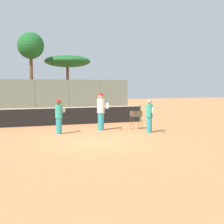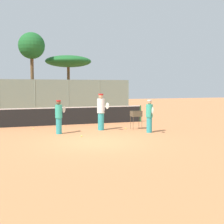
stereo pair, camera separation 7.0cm
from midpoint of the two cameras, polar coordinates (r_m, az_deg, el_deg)
ground_plane at (r=12.99m, az=-2.92°, el=-5.54°), size 80.00×80.00×0.00m
tennis_net at (r=18.86m, az=-8.69°, el=-0.67°), size 10.26×0.10×1.07m
back_fence at (r=32.55m, az=-13.83°, el=3.17°), size 20.72×0.08×3.01m
tree_1 at (r=36.60m, az=-14.44°, el=11.49°), size 2.94×2.94×8.31m
tree_2 at (r=38.67m, az=-7.95°, el=9.10°), size 5.56×5.56×6.03m
player_white_outfit at (r=15.33m, az=-9.57°, el=-0.80°), size 0.66×0.72×1.64m
player_red_cap at (r=16.41m, az=-1.90°, el=0.12°), size 0.43×0.94×1.93m
player_yellow_shirt at (r=15.67m, az=6.98°, el=-0.67°), size 0.34×0.88×1.64m
ball_cart at (r=16.84m, az=4.53°, el=-0.58°), size 0.56×0.41×0.99m
tennis_ball_0 at (r=14.40m, az=-5.44°, el=-4.41°), size 0.07×0.07×0.07m
tennis_ball_1 at (r=16.94m, az=2.63°, el=-3.02°), size 0.07×0.07×0.07m
tennis_ball_2 at (r=15.97m, az=-9.43°, el=-3.55°), size 0.07×0.07×0.07m
tennis_ball_4 at (r=17.24m, az=-14.05°, el=-3.02°), size 0.07×0.07×0.07m
tennis_ball_5 at (r=17.24m, az=7.22°, el=-2.92°), size 0.07×0.07×0.07m
parked_car at (r=35.82m, az=-12.52°, el=1.97°), size 4.20×1.70×1.60m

